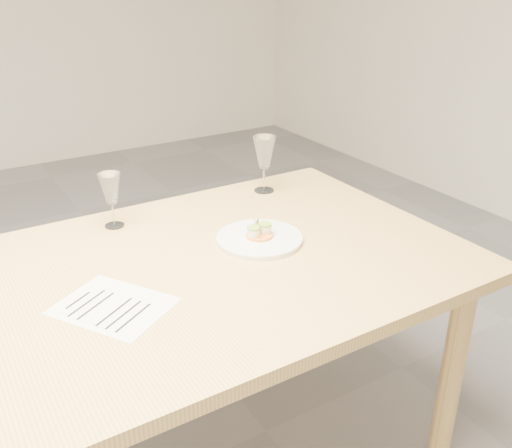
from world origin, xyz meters
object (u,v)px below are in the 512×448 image
recipe_sheet (113,306)px  wine_glass_3 (264,153)px  dining_table (45,330)px  dinner_plate (260,238)px  wine_glass_2 (111,190)px

recipe_sheet → wine_glass_3: 0.89m
dining_table → wine_glass_3: size_ratio=11.54×
dining_table → wine_glass_3: (0.89, 0.38, 0.21)m
dinner_plate → wine_glass_2: size_ratio=1.47×
dining_table → wine_glass_2: size_ratio=13.45×
wine_glass_2 → wine_glass_3: wine_glass_3 is taller
dinner_plate → wine_glass_2: 0.49m
wine_glass_2 → dining_table: bearing=-130.4°
dinner_plate → recipe_sheet: (-0.50, -0.12, -0.01)m
wine_glass_3 → dinner_plate: bearing=-124.2°
dining_table → recipe_sheet: recipe_sheet is taller
dining_table → dinner_plate: (0.65, 0.03, 0.08)m
dinner_plate → recipe_sheet: dinner_plate is taller
dinner_plate → wine_glass_2: bearing=135.2°
dinner_plate → wine_glass_3: (0.24, 0.35, 0.13)m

